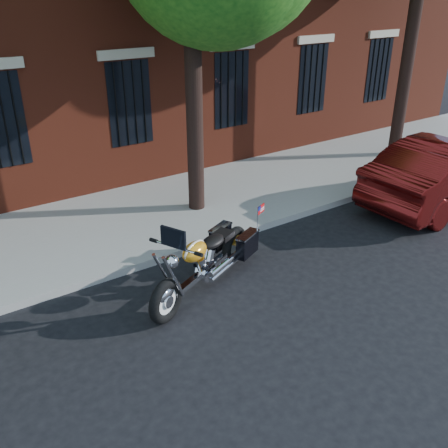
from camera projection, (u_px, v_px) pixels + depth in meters
ground at (257, 273)px, 9.18m from camera, size 120.00×120.00×0.00m
curb at (215, 241)px, 10.17m from camera, size 40.00×0.16×0.15m
sidewalk at (170, 210)px, 11.57m from camera, size 40.00×3.60×0.15m
motorcycle at (208, 260)px, 8.58m from camera, size 2.91×1.59×1.51m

